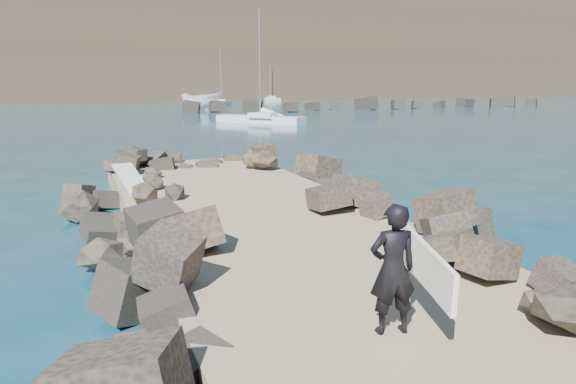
# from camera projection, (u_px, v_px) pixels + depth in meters

# --- Properties ---
(ground) EXTENTS (800.00, 800.00, 0.00)m
(ground) POSITION_uv_depth(u_px,v_px,m) (273.00, 247.00, 13.10)
(ground) COLOR #0F384C
(ground) RESTS_ON ground
(jetty) EXTENTS (6.00, 26.00, 0.60)m
(jetty) POSITION_uv_depth(u_px,v_px,m) (306.00, 260.00, 11.21)
(jetty) COLOR #8C7759
(jetty) RESTS_ON ground
(riprap_left) EXTENTS (2.60, 22.00, 1.00)m
(riprap_left) POSITION_uv_depth(u_px,v_px,m) (155.00, 259.00, 10.61)
(riprap_left) COLOR black
(riprap_left) RESTS_ON ground
(riprap_right) EXTENTS (2.60, 22.00, 1.00)m
(riprap_right) POSITION_uv_depth(u_px,v_px,m) (416.00, 230.00, 12.65)
(riprap_right) COLOR black
(riprap_right) RESTS_ON ground
(breakwater_secondary) EXTENTS (52.00, 4.00, 1.20)m
(breakwater_secondary) POSITION_uv_depth(u_px,v_px,m) (381.00, 105.00, 75.64)
(breakwater_secondary) COLOR black
(breakwater_secondary) RESTS_ON ground
(headland) EXTENTS (360.00, 140.00, 32.00)m
(headland) POSITION_uv_depth(u_px,v_px,m) (119.00, 37.00, 159.97)
(headland) COLOR #2D4919
(headland) RESTS_ON ground
(surfboard_resting) EXTENTS (0.85, 2.36, 0.08)m
(surfboard_resting) POSITION_uv_depth(u_px,v_px,m) (131.00, 183.00, 15.56)
(surfboard_resting) COLOR silver
(surfboard_resting) RESTS_ON riprap_left
(boat_imported) EXTENTS (5.77, 5.81, 2.30)m
(boat_imported) POSITION_uv_depth(u_px,v_px,m) (201.00, 101.00, 73.69)
(boat_imported) COLOR white
(boat_imported) RESTS_ON ground
(surfer_with_board) EXTENTS (1.08, 2.08, 1.72)m
(surfer_with_board) POSITION_uv_depth(u_px,v_px,m) (397.00, 268.00, 7.18)
(surfer_with_board) COLOR black
(surfer_with_board) RESTS_ON jetty
(sailboat_f) EXTENTS (2.29, 5.59, 6.76)m
(sailboat_f) POSITION_uv_depth(u_px,v_px,m) (271.00, 99.00, 105.32)
(sailboat_f) COLOR silver
(sailboat_f) RESTS_ON ground
(sailboat_c) EXTENTS (6.95, 7.72, 10.13)m
(sailboat_c) POSITION_uv_depth(u_px,v_px,m) (260.00, 119.00, 51.08)
(sailboat_c) COLOR silver
(sailboat_c) RESTS_ON ground
(sailboat_d) EXTENTS (4.85, 7.13, 8.72)m
(sailboat_d) POSITION_uv_depth(u_px,v_px,m) (222.00, 103.00, 86.36)
(sailboat_d) COLOR silver
(sailboat_d) RESTS_ON ground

